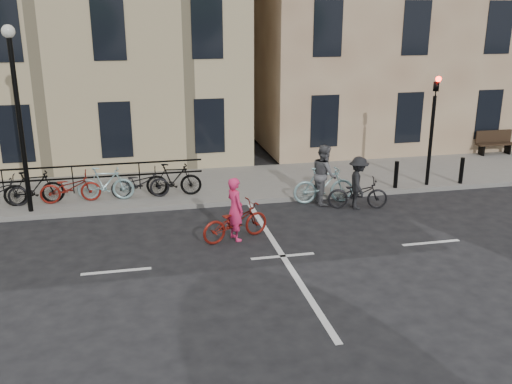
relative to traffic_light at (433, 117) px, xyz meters
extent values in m
plane|color=black|center=(-6.20, -4.34, -2.45)|extent=(120.00, 120.00, 0.00)
cube|color=slate|center=(-10.20, 1.66, -2.38)|extent=(46.00, 4.00, 0.15)
cube|color=#A08060|center=(2.80, 8.66, 3.70)|extent=(14.00, 10.00, 12.00)
cylinder|color=black|center=(0.00, 0.01, -0.80)|extent=(0.12, 0.12, 3.00)
imported|color=black|center=(0.00, 0.01, 1.15)|extent=(0.15, 0.18, 0.90)
sphere|color=#FF0C05|center=(0.00, -0.11, 1.25)|extent=(0.18, 0.18, 0.18)
cylinder|color=black|center=(-12.70, 0.06, 0.20)|extent=(0.14, 0.14, 5.00)
sphere|color=silver|center=(-12.70, 0.06, 2.80)|extent=(0.36, 0.36, 0.36)
cylinder|color=black|center=(-1.20, -0.09, -1.85)|extent=(0.14, 0.14, 0.90)
cylinder|color=black|center=(1.20, -0.09, -1.85)|extent=(0.14, 0.14, 0.90)
cube|color=black|center=(4.20, 3.31, -2.10)|extent=(0.06, 0.38, 0.40)
cube|color=black|center=(5.40, 3.31, -2.10)|extent=(0.06, 0.38, 0.40)
cube|color=black|center=(4.80, 3.31, -1.87)|extent=(1.60, 0.40, 0.06)
cube|color=black|center=(4.80, 3.49, -1.58)|extent=(1.60, 0.06, 0.50)
cube|color=black|center=(-11.07, 1.56, -1.83)|extent=(7.25, 0.04, 0.95)
imported|color=black|center=(-12.65, 0.66, -1.78)|extent=(1.75, 0.49, 1.05)
imported|color=maroon|center=(-11.60, 0.66, -1.83)|extent=(1.80, 0.63, 0.95)
imported|color=#8DB6B9|center=(-10.55, 0.66, -1.78)|extent=(1.75, 0.49, 1.05)
imported|color=black|center=(-9.50, 0.66, -1.83)|extent=(1.80, 0.63, 0.95)
imported|color=black|center=(-8.45, 0.66, -1.78)|extent=(1.75, 0.49, 1.05)
imported|color=maroon|center=(-7.14, -3.00, -1.95)|extent=(2.02, 1.26, 1.00)
imported|color=#EC2964|center=(-7.14, -3.00, -1.60)|extent=(0.59, 0.72, 1.70)
imported|color=#8DB6B9|center=(-3.91, -0.65, -1.87)|extent=(1.96, 0.64, 1.16)
imported|color=#56575B|center=(-3.91, -0.65, -1.52)|extent=(0.75, 0.94, 1.87)
imported|color=black|center=(-3.05, -1.35, -1.98)|extent=(1.91, 1.00, 0.95)
imported|color=black|center=(-3.05, -1.35, -1.64)|extent=(0.81, 1.15, 1.62)
camera|label=1|loc=(-9.60, -16.80, 3.34)|focal=40.00mm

